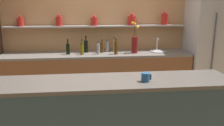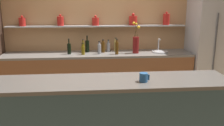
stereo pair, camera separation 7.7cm
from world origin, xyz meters
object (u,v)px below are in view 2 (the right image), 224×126
Objects in this scene: bottle_spirit_5 at (116,46)px; bottle_spirit_6 at (103,47)px; flower_vase at (136,43)px; bottle_spirit_8 at (99,49)px; bottle_oil_3 at (83,47)px; bottle_spirit_1 at (117,48)px; bottle_spirit_7 at (108,47)px; coffee_mug at (144,77)px; sink_fixture at (160,51)px; bottle_wine_2 at (69,48)px; bottle_oil_4 at (83,50)px; refrigerator at (214,47)px; bottle_wine_0 at (87,46)px.

bottle_spirit_5 is 0.27m from bottle_spirit_6.
flower_vase is 0.69m from bottle_spirit_8.
bottle_spirit_5 is at bearing 10.19° from bottle_oil_3.
bottle_spirit_1 is 1.22× the size of bottle_spirit_7.
bottle_spirit_1 is at bearing -9.80° from bottle_spirit_8.
bottle_spirit_5 is at bearing 92.22° from coffee_mug.
bottle_oil_3 is at bearing 178.22° from sink_fixture.
bottle_wine_2 is 1.20× the size of bottle_spirit_8.
sink_fixture reaches higher than coffee_mug.
sink_fixture is at bearing 4.16° from bottle_oil_4.
bottle_oil_3 reaches higher than coffee_mug.
bottle_wine_2 is at bearing -167.73° from bottle_spirit_5.
bottle_spirit_8 is at bearing -21.75° from bottle_oil_3.
bottle_spirit_7 is at bearing 12.84° from bottle_wine_2.
bottle_spirit_1 reaches higher than bottle_oil_3.
bottle_spirit_6 reaches higher than bottle_oil_4.
bottle_spirit_8 is at bearing -4.19° from bottle_wine_2.
bottle_oil_4 is 0.42m from bottle_spirit_6.
sink_fixture is at bearing 3.64° from bottle_spirit_8.
coffee_mug is (0.34, -2.10, 0.05)m from bottle_spirit_6.
bottle_oil_3 reaches higher than bottle_spirit_6.
bottle_oil_3 reaches higher than bottle_oil_4.
bottle_spirit_5 is at bearing 22.86° from bottle_oil_4.
bottle_spirit_8 is at bearing -176.36° from sink_fixture.
refrigerator is 7.07× the size of bottle_wine_2.
bottle_wine_0 is at bearing 71.03° from bottle_oil_4.
bottle_wine_2 is 1.24× the size of bottle_spirit_7.
sink_fixture is (0.48, 0.05, -0.16)m from flower_vase.
bottle_wine_2 reaches higher than bottle_spirit_8.
coffee_mug is at bearing -83.94° from bottle_spirit_7.
bottle_wine_2 is 0.27m from bottle_oil_4.
coffee_mug is at bearing -64.13° from bottle_wine_2.
refrigerator is 8.75× the size of bottle_spirit_7.
bottle_wine_0 is at bearing 139.72° from bottle_spirit_8.
bottle_wine_0 is 0.30m from bottle_spirit_6.
coffee_mug is (0.08, -2.19, 0.04)m from bottle_spirit_5.
bottle_oil_3 is at bearing 177.86° from refrigerator.
refrigerator is 2.14m from bottle_spirit_6.
flower_vase reaches higher than bottle_oil_3.
refrigerator is 9.37× the size of bottle_oil_4.
bottle_wine_0 is at bearing -177.11° from bottle_spirit_7.
refrigerator is at bearing -3.83° from bottle_wine_0.
refrigerator is 2.77m from bottle_wine_2.
bottle_oil_3 is 1.18× the size of bottle_oil_4.
flower_vase is 0.54m from bottle_spirit_7.
bottle_wine_0 is at bearing 171.49° from bottle_spirit_6.
bottle_wine_2 is 1.16× the size of bottle_spirit_6.
refrigerator is at bearing 0.66° from bottle_spirit_8.
bottle_wine_0 is 0.10m from bottle_oil_3.
bottle_oil_3 is (-0.98, 0.10, -0.08)m from flower_vase.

